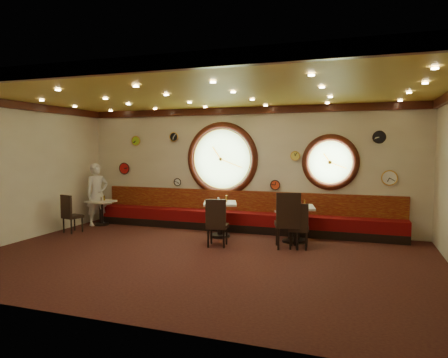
# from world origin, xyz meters

# --- Properties ---
(floor) EXTENTS (9.00, 6.00, 0.00)m
(floor) POSITION_xyz_m (0.00, 0.00, 0.00)
(floor) COLOR black
(floor) RESTS_ON ground
(ceiling) EXTENTS (9.00, 6.00, 0.02)m
(ceiling) POSITION_xyz_m (0.00, 0.00, 3.20)
(ceiling) COLOR #B29432
(ceiling) RESTS_ON wall_back
(wall_back) EXTENTS (9.00, 0.02, 3.20)m
(wall_back) POSITION_xyz_m (0.00, 3.00, 1.60)
(wall_back) COLOR beige
(wall_back) RESTS_ON floor
(wall_front) EXTENTS (9.00, 0.02, 3.20)m
(wall_front) POSITION_xyz_m (0.00, -3.00, 1.60)
(wall_front) COLOR beige
(wall_front) RESTS_ON floor
(wall_left) EXTENTS (0.02, 6.00, 3.20)m
(wall_left) POSITION_xyz_m (-4.50, 0.00, 1.60)
(wall_left) COLOR beige
(wall_left) RESTS_ON floor
(molding_back) EXTENTS (9.00, 0.10, 0.18)m
(molding_back) POSITION_xyz_m (0.00, 2.95, 3.11)
(molding_back) COLOR #341109
(molding_back) RESTS_ON wall_back
(molding_front) EXTENTS (9.00, 0.10, 0.18)m
(molding_front) POSITION_xyz_m (0.00, -2.95, 3.11)
(molding_front) COLOR #341109
(molding_front) RESTS_ON wall_back
(molding_left) EXTENTS (0.10, 6.00, 0.18)m
(molding_left) POSITION_xyz_m (-4.45, 0.00, 3.11)
(molding_left) COLOR #341109
(molding_left) RESTS_ON wall_back
(banquette_base) EXTENTS (8.00, 0.55, 0.20)m
(banquette_base) POSITION_xyz_m (0.00, 2.72, 0.10)
(banquette_base) COLOR black
(banquette_base) RESTS_ON floor
(banquette_seat) EXTENTS (8.00, 0.55, 0.30)m
(banquette_seat) POSITION_xyz_m (0.00, 2.72, 0.35)
(banquette_seat) COLOR #5C070A
(banquette_seat) RESTS_ON banquette_base
(banquette_back) EXTENTS (8.00, 0.10, 0.55)m
(banquette_back) POSITION_xyz_m (0.00, 2.94, 0.75)
(banquette_back) COLOR #5E070B
(banquette_back) RESTS_ON wall_back
(porthole_left_glass) EXTENTS (1.66, 0.02, 1.66)m
(porthole_left_glass) POSITION_xyz_m (-0.60, 3.00, 1.85)
(porthole_left_glass) COLOR #92BD71
(porthole_left_glass) RESTS_ON wall_back
(porthole_left_frame) EXTENTS (1.98, 0.18, 1.98)m
(porthole_left_frame) POSITION_xyz_m (-0.60, 2.98, 1.85)
(porthole_left_frame) COLOR #341109
(porthole_left_frame) RESTS_ON wall_back
(porthole_left_ring) EXTENTS (1.61, 0.03, 1.61)m
(porthole_left_ring) POSITION_xyz_m (-0.60, 2.95, 1.85)
(porthole_left_ring) COLOR gold
(porthole_left_ring) RESTS_ON wall_back
(porthole_right_glass) EXTENTS (1.10, 0.02, 1.10)m
(porthole_right_glass) POSITION_xyz_m (2.20, 3.00, 1.80)
(porthole_right_glass) COLOR #92BD71
(porthole_right_glass) RESTS_ON wall_back
(porthole_right_frame) EXTENTS (1.38, 0.18, 1.38)m
(porthole_right_frame) POSITION_xyz_m (2.20, 2.98, 1.80)
(porthole_right_frame) COLOR #341109
(porthole_right_frame) RESTS_ON wall_back
(porthole_right_ring) EXTENTS (1.09, 0.03, 1.09)m
(porthole_right_ring) POSITION_xyz_m (2.20, 2.95, 1.80)
(porthole_right_ring) COLOR gold
(porthole_right_ring) RESTS_ON wall_back
(wall_clock_0) EXTENTS (0.28, 0.03, 0.28)m
(wall_clock_0) POSITION_xyz_m (3.30, 2.96, 2.40)
(wall_clock_0) COLOR black
(wall_clock_0) RESTS_ON wall_back
(wall_clock_1) EXTENTS (0.24, 0.03, 0.24)m
(wall_clock_1) POSITION_xyz_m (-2.00, 2.96, 2.45)
(wall_clock_1) COLOR black
(wall_clock_1) RESTS_ON wall_back
(wall_clock_2) EXTENTS (0.34, 0.03, 0.34)m
(wall_clock_2) POSITION_xyz_m (3.55, 2.96, 1.45)
(wall_clock_2) COLOR white
(wall_clock_2) RESTS_ON wall_back
(wall_clock_3) EXTENTS (0.20, 0.03, 0.20)m
(wall_clock_3) POSITION_xyz_m (-1.90, 2.96, 1.20)
(wall_clock_3) COLOR white
(wall_clock_3) RESTS_ON wall_back
(wall_clock_4) EXTENTS (0.32, 0.03, 0.32)m
(wall_clock_4) POSITION_xyz_m (-3.60, 2.96, 1.55)
(wall_clock_4) COLOR red
(wall_clock_4) RESTS_ON wall_back
(wall_clock_5) EXTENTS (0.24, 0.03, 0.24)m
(wall_clock_5) POSITION_xyz_m (0.85, 2.96, 1.20)
(wall_clock_5) COLOR #E73F1B
(wall_clock_5) RESTS_ON wall_back
(wall_clock_6) EXTENTS (0.26, 0.03, 0.26)m
(wall_clock_6) POSITION_xyz_m (-3.20, 2.96, 2.35)
(wall_clock_6) COLOR #95D32A
(wall_clock_6) RESTS_ON wall_back
(wall_clock_7) EXTENTS (0.22, 0.03, 0.22)m
(wall_clock_7) POSITION_xyz_m (1.35, 2.96, 1.95)
(wall_clock_7) COLOR #ECD94E
(wall_clock_7) RESTS_ON wall_back
(table_a) EXTENTS (0.70, 0.70, 0.69)m
(table_a) POSITION_xyz_m (-3.90, 2.23, 0.43)
(table_a) COLOR black
(table_a) RESTS_ON floor
(table_b) EXTENTS (0.98, 0.98, 0.85)m
(table_b) POSITION_xyz_m (-0.28, 1.90, 0.53)
(table_b) COLOR black
(table_b) RESTS_ON floor
(table_c) EXTENTS (0.82, 0.82, 0.69)m
(table_c) POSITION_xyz_m (1.43, 1.92, 0.43)
(table_c) COLOR black
(table_c) RESTS_ON floor
(table_d) EXTENTS (0.90, 0.90, 0.83)m
(table_d) POSITION_xyz_m (1.56, 1.97, 0.52)
(table_d) COLOR black
(table_d) RESTS_ON floor
(chair_a) EXTENTS (0.50, 0.50, 0.60)m
(chair_a) POSITION_xyz_m (-4.02, 1.10, 0.56)
(chair_a) COLOR black
(chair_a) RESTS_ON floor
(chair_b) EXTENTS (0.50, 0.50, 0.65)m
(chair_b) POSITION_xyz_m (-0.02, 0.95, 0.60)
(chair_b) COLOR black
(chair_b) RESTS_ON floor
(chair_c) EXTENTS (0.63, 0.63, 0.75)m
(chair_c) POSITION_xyz_m (1.47, 1.26, 0.70)
(chair_c) COLOR black
(chair_c) RESTS_ON floor
(chair_d) EXTENTS (0.45, 0.45, 0.61)m
(chair_d) POSITION_xyz_m (1.69, 1.33, 0.57)
(chair_d) COLOR black
(chair_d) RESTS_ON floor
(condiment_a_salt) EXTENTS (0.03, 0.03, 0.09)m
(condiment_a_salt) POSITION_xyz_m (-3.98, 2.31, 0.73)
(condiment_a_salt) COLOR silver
(condiment_a_salt) RESTS_ON table_a
(condiment_b_salt) EXTENTS (0.04, 0.04, 0.11)m
(condiment_b_salt) POSITION_xyz_m (-0.32, 1.91, 0.90)
(condiment_b_salt) COLOR silver
(condiment_b_salt) RESTS_ON table_b
(condiment_c_salt) EXTENTS (0.03, 0.03, 0.09)m
(condiment_c_salt) POSITION_xyz_m (1.32, 1.99, 0.73)
(condiment_c_salt) COLOR silver
(condiment_c_salt) RESTS_ON table_c
(condiment_d_salt) EXTENTS (0.04, 0.04, 0.11)m
(condiment_d_salt) POSITION_xyz_m (1.51, 2.00, 0.89)
(condiment_d_salt) COLOR silver
(condiment_d_salt) RESTS_ON table_d
(condiment_a_pepper) EXTENTS (0.04, 0.04, 0.11)m
(condiment_a_pepper) POSITION_xyz_m (-3.85, 2.16, 0.74)
(condiment_a_pepper) COLOR silver
(condiment_a_pepper) RESTS_ON table_a
(condiment_b_pepper) EXTENTS (0.03, 0.03, 0.09)m
(condiment_b_pepper) POSITION_xyz_m (-0.26, 1.81, 0.89)
(condiment_b_pepper) COLOR silver
(condiment_b_pepper) RESTS_ON table_b
(condiment_c_pepper) EXTENTS (0.04, 0.04, 0.11)m
(condiment_c_pepper) POSITION_xyz_m (1.40, 1.94, 0.74)
(condiment_c_pepper) COLOR silver
(condiment_c_pepper) RESTS_ON table_c
(condiment_d_pepper) EXTENTS (0.04, 0.04, 0.11)m
(condiment_d_pepper) POSITION_xyz_m (1.65, 1.89, 0.89)
(condiment_d_pepper) COLOR silver
(condiment_d_pepper) RESTS_ON table_d
(condiment_a_bottle) EXTENTS (0.04, 0.04, 0.14)m
(condiment_a_bottle) POSITION_xyz_m (-3.84, 2.29, 0.75)
(condiment_a_bottle) COLOR gold
(condiment_a_bottle) RESTS_ON table_a
(condiment_b_bottle) EXTENTS (0.05, 0.05, 0.16)m
(condiment_b_bottle) POSITION_xyz_m (-0.15, 2.00, 0.92)
(condiment_b_bottle) COLOR gold
(condiment_b_bottle) RESTS_ON table_b
(condiment_c_bottle) EXTENTS (0.05, 0.05, 0.15)m
(condiment_c_bottle) POSITION_xyz_m (1.49, 1.96, 0.76)
(condiment_c_bottle) COLOR yellow
(condiment_c_bottle) RESTS_ON table_c
(condiment_d_bottle) EXTENTS (0.04, 0.04, 0.14)m
(condiment_d_bottle) POSITION_xyz_m (1.72, 2.02, 0.90)
(condiment_d_bottle) COLOR gold
(condiment_d_bottle) RESTS_ON table_d
(waiter) EXTENTS (0.67, 0.75, 1.72)m
(waiter) POSITION_xyz_m (-4.00, 2.20, 0.86)
(waiter) COLOR white
(waiter) RESTS_ON floor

